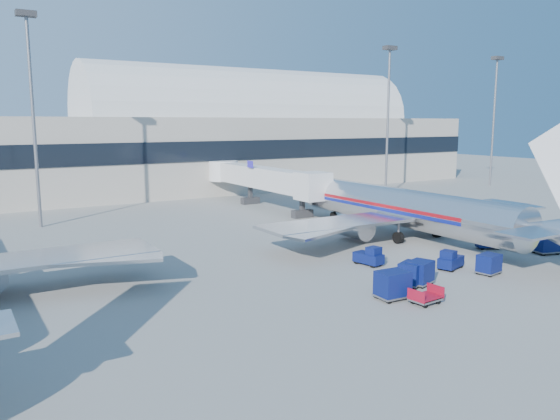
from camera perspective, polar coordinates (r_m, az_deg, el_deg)
ground at (r=45.24m, az=8.49°, el=-5.38°), size 260.00×260.00×0.00m
terminal at (r=90.67m, az=-22.31°, el=6.10°), size 170.00×28.15×21.00m
airliner_main at (r=54.56m, az=13.58°, el=0.10°), size 32.00×37.26×12.07m
jetbridge_near at (r=73.96m, az=-2.33°, el=3.44°), size 4.40×27.50×6.25m
mast_west at (r=64.06m, az=-24.56°, el=11.49°), size 2.00×1.20×22.60m
mast_east at (r=86.24m, az=11.26°, el=11.32°), size 2.00×1.20×22.60m
mast_far_east at (r=104.78m, az=21.53°, el=10.45°), size 2.00×1.20×22.60m
barrier_near at (r=59.31m, az=20.69°, el=-1.96°), size 3.00×0.55×0.90m
barrier_mid at (r=61.92m, az=22.56°, el=-1.62°), size 3.00×0.55×0.90m
barrier_far at (r=64.60m, az=24.29°, el=-1.31°), size 3.00×0.55×0.90m
tug_lead at (r=44.42m, az=17.36°, el=-5.03°), size 2.62×1.85×1.55m
tug_right at (r=52.63m, az=20.85°, el=-3.14°), size 2.29×1.90×1.34m
tug_left at (r=44.18m, az=9.31°, el=-4.81°), size 1.59×2.53×1.54m
cart_train_a at (r=39.60m, az=14.41°, el=-6.31°), size 2.29×2.00×1.70m
cart_train_b at (r=39.25m, az=13.59°, el=-6.46°), size 2.28×2.04×1.65m
cart_train_c at (r=36.07m, az=11.69°, el=-7.62°), size 2.16×1.70×1.83m
cart_solo_near at (r=43.87m, az=20.99°, el=-5.26°), size 1.91×1.57×1.53m
cart_solo_far at (r=52.57m, az=26.06°, el=-3.11°), size 2.35×2.01×1.78m
cart_open_red at (r=35.81m, az=14.98°, el=-8.88°), size 2.06×1.53×0.52m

